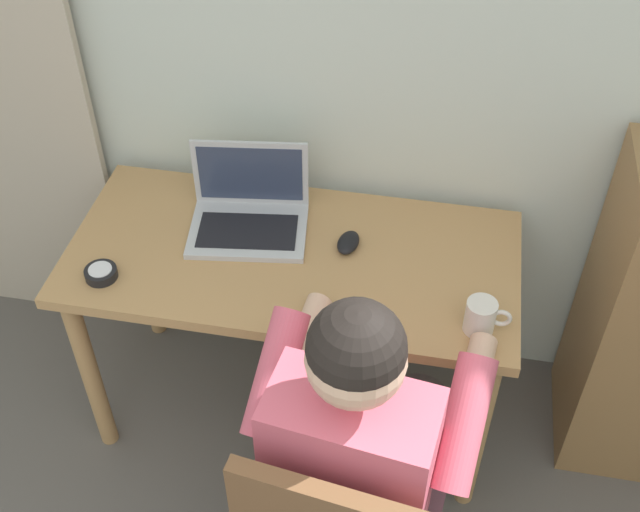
# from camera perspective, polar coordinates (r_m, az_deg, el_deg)

# --- Properties ---
(wall_back) EXTENTS (4.80, 0.05, 2.50)m
(wall_back) POSITION_cam_1_polar(r_m,az_deg,el_deg) (2.25, 10.27, 15.40)
(wall_back) COLOR silver
(wall_back) RESTS_ON ground_plane
(desk) EXTENTS (1.29, 0.61, 0.72)m
(desk) POSITION_cam_1_polar(r_m,az_deg,el_deg) (2.36, -1.94, -1.63)
(desk) COLOR tan
(desk) RESTS_ON ground_plane
(person_seated) EXTENTS (0.58, 0.62, 1.22)m
(person_seated) POSITION_cam_1_polar(r_m,az_deg,el_deg) (1.93, 3.18, -12.33)
(person_seated) COLOR #4C4C4C
(person_seated) RESTS_ON ground_plane
(laptop) EXTENTS (0.37, 0.29, 0.24)m
(laptop) POSITION_cam_1_polar(r_m,az_deg,el_deg) (2.36, -5.08, 3.22)
(laptop) COLOR #B7BABF
(laptop) RESTS_ON desk
(computer_mouse) EXTENTS (0.07, 0.11, 0.03)m
(computer_mouse) POSITION_cam_1_polar(r_m,az_deg,el_deg) (2.30, 2.03, 0.97)
(computer_mouse) COLOR black
(computer_mouse) RESTS_ON desk
(desk_clock) EXTENTS (0.09, 0.09, 0.03)m
(desk_clock) POSITION_cam_1_polar(r_m,az_deg,el_deg) (2.29, -15.33, -1.18)
(desk_clock) COLOR black
(desk_clock) RESTS_ON desk
(coffee_mug) EXTENTS (0.12, 0.08, 0.09)m
(coffee_mug) POSITION_cam_1_polar(r_m,az_deg,el_deg) (2.09, 11.42, -4.25)
(coffee_mug) COLOR silver
(coffee_mug) RESTS_ON desk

